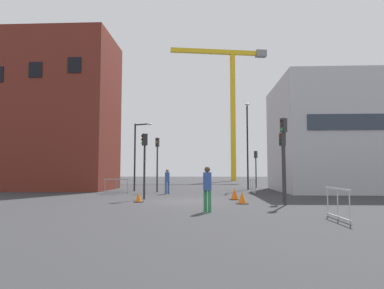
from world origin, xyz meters
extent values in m
plane|color=#333335|center=(0.00, 0.00, 0.00)|extent=(160.00, 160.00, 0.00)
cube|color=maroon|center=(-12.76, 10.65, 6.86)|extent=(10.66, 6.66, 13.72)
cube|color=black|center=(-12.76, 7.28, 9.83)|extent=(1.10, 0.06, 1.30)
cube|color=black|center=(-9.56, 7.28, 10.17)|extent=(1.10, 0.06, 1.30)
cube|color=#B7B7BC|center=(13.64, 9.42, 4.48)|extent=(13.41, 9.57, 8.97)
cylinder|color=gold|center=(5.54, 38.29, 10.90)|extent=(0.90, 0.90, 21.80)
cube|color=gold|center=(2.79, 37.84, 22.20)|extent=(15.86, 3.25, 0.70)
cube|color=slate|center=(10.58, 39.10, 22.20)|extent=(1.97, 1.47, 1.10)
cylinder|color=black|center=(4.75, 11.73, 3.76)|extent=(0.14, 0.14, 7.53)
cube|color=black|center=(4.66, 10.92, 7.43)|extent=(0.28, 1.62, 0.10)
ellipsoid|color=silver|center=(4.57, 10.11, 7.41)|extent=(0.44, 0.24, 0.16)
cylinder|color=#232326|center=(-4.91, 8.96, 2.80)|extent=(0.14, 0.14, 5.61)
cube|color=#232326|center=(-4.25, 8.66, 5.51)|extent=(1.37, 0.69, 0.10)
ellipsoid|color=silver|center=(-3.59, 8.36, 5.49)|extent=(0.44, 0.24, 0.16)
cylinder|color=#2D2D30|center=(5.97, 15.20, 1.48)|extent=(0.12, 0.12, 2.96)
cube|color=#2D2D30|center=(5.97, 15.20, 3.31)|extent=(0.36, 0.37, 0.70)
sphere|color=red|center=(6.09, 15.33, 3.53)|extent=(0.11, 0.11, 0.11)
sphere|color=#3C2905|center=(6.09, 15.33, 3.31)|extent=(0.11, 0.11, 0.11)
sphere|color=#07330F|center=(6.09, 15.33, 3.09)|extent=(0.11, 0.11, 0.11)
cylinder|color=#232326|center=(-2.62, 1.19, 1.59)|extent=(0.12, 0.12, 3.18)
cube|color=#232326|center=(-2.62, 1.19, 3.53)|extent=(0.36, 0.34, 0.70)
sphere|color=#390605|center=(-2.78, 1.11, 3.75)|extent=(0.11, 0.11, 0.11)
sphere|color=#3C2905|center=(-2.78, 1.11, 3.53)|extent=(0.11, 0.11, 0.11)
sphere|color=green|center=(-2.78, 1.11, 3.31)|extent=(0.11, 0.11, 0.11)
cylinder|color=#2D2D30|center=(5.22, -0.17, 1.51)|extent=(0.12, 0.12, 3.03)
cube|color=#2D2D30|center=(5.22, -0.17, 3.38)|extent=(0.35, 0.33, 0.70)
sphere|color=red|center=(5.06, -0.25, 3.60)|extent=(0.11, 0.11, 0.11)
sphere|color=#3C2905|center=(5.06, -0.25, 3.38)|extent=(0.11, 0.11, 0.11)
sphere|color=#07330F|center=(5.06, -0.25, 3.16)|extent=(0.11, 0.11, 0.11)
cylinder|color=#2D2D30|center=(4.90, -1.95, 1.78)|extent=(0.12, 0.12, 3.56)
cube|color=#2D2D30|center=(4.90, -1.95, 3.91)|extent=(0.37, 0.37, 0.70)
sphere|color=#390605|center=(4.77, -2.07, 4.13)|extent=(0.11, 0.11, 0.11)
sphere|color=#3C2905|center=(4.77, -2.07, 3.91)|extent=(0.11, 0.11, 0.11)
sphere|color=green|center=(4.77, -2.07, 3.69)|extent=(0.11, 0.11, 0.11)
cylinder|color=#2D2D30|center=(-2.85, 7.77, 1.79)|extent=(0.12, 0.12, 3.59)
cube|color=#2D2D30|center=(-2.85, 7.77, 3.94)|extent=(0.29, 0.32, 0.70)
sphere|color=#390605|center=(-2.88, 7.60, 4.16)|extent=(0.11, 0.11, 0.11)
sphere|color=#F2A514|center=(-2.88, 7.60, 3.94)|extent=(0.11, 0.11, 0.11)
sphere|color=#07330F|center=(-2.88, 7.60, 3.72)|extent=(0.11, 0.11, 0.11)
cylinder|color=#33519E|center=(-1.72, 5.82, 0.43)|extent=(0.14, 0.14, 0.85)
cylinder|color=#33519E|center=(-1.90, 5.75, 0.43)|extent=(0.14, 0.14, 0.85)
cylinder|color=#33519E|center=(-1.81, 5.78, 1.21)|extent=(0.34, 0.34, 0.71)
sphere|color=#8C6647|center=(-1.81, 5.78, 1.68)|extent=(0.23, 0.23, 0.23)
cylinder|color=#2D844C|center=(1.20, -4.89, 0.44)|extent=(0.14, 0.14, 0.88)
cylinder|color=#2D844C|center=(1.03, -4.79, 0.44)|extent=(0.14, 0.14, 0.88)
cylinder|color=#33519E|center=(1.11, -4.84, 1.24)|extent=(0.34, 0.34, 0.73)
sphere|color=brown|center=(1.11, -4.84, 1.73)|extent=(0.24, 0.24, 0.24)
cube|color=gray|center=(-5.69, 6.24, 1.05)|extent=(1.97, 0.27, 0.06)
cube|color=gray|center=(-5.69, 6.24, 0.10)|extent=(1.97, 0.27, 0.06)
cylinder|color=gray|center=(-6.57, 6.33, 0.53)|extent=(0.04, 0.04, 1.05)
cylinder|color=gray|center=(-5.69, 6.24, 0.53)|extent=(0.04, 0.04, 1.05)
cylinder|color=gray|center=(-4.81, 6.14, 0.53)|extent=(0.04, 0.04, 1.05)
cube|color=#B2B5BA|center=(5.54, -6.85, 1.05)|extent=(0.09, 2.06, 0.06)
cube|color=#B2B5BA|center=(5.54, -6.85, 0.10)|extent=(0.09, 2.06, 0.06)
cylinder|color=#B2B5BA|center=(5.55, -7.78, 0.53)|extent=(0.04, 0.04, 1.05)
cylinder|color=#B2B5BA|center=(5.54, -6.85, 0.53)|extent=(0.04, 0.04, 1.05)
cylinder|color=#B2B5BA|center=(5.53, -5.93, 0.53)|extent=(0.04, 0.04, 1.05)
cube|color=#9EA0A5|center=(4.52, 6.88, 1.05)|extent=(0.11, 2.43, 0.06)
cube|color=#9EA0A5|center=(4.52, 6.88, 0.10)|extent=(0.11, 2.43, 0.06)
cylinder|color=#9EA0A5|center=(4.54, 5.78, 0.53)|extent=(0.04, 0.04, 1.05)
cylinder|color=#9EA0A5|center=(4.52, 6.88, 0.53)|extent=(0.04, 0.04, 1.05)
cylinder|color=#9EA0A5|center=(4.50, 7.97, 0.53)|extent=(0.04, 0.04, 1.05)
cube|color=black|center=(2.69, 1.13, 0.01)|extent=(0.63, 0.63, 0.03)
cone|color=#E55B0F|center=(2.69, 1.13, 0.32)|extent=(0.48, 0.48, 0.63)
cube|color=black|center=(2.87, -1.35, 0.01)|extent=(0.59, 0.59, 0.03)
cone|color=orange|center=(2.87, -1.35, 0.30)|extent=(0.46, 0.46, 0.60)
cube|color=black|center=(-2.56, -0.65, 0.01)|extent=(0.49, 0.49, 0.03)
cone|color=orange|center=(-2.56, -0.65, 0.25)|extent=(0.38, 0.38, 0.50)
camera|label=1|loc=(1.12, -18.52, 1.66)|focal=31.25mm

